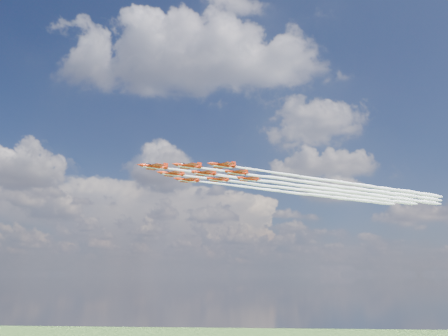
# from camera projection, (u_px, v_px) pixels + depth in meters

# --- Properties ---
(jet_lead) EXTENTS (99.53, 71.00, 2.88)m
(jet_lead) POSITION_uv_depth(u_px,v_px,m) (281.00, 183.00, 181.96)
(jet_lead) COLOR red
(jet_row2_port) EXTENTS (99.53, 71.00, 2.88)m
(jet_row2_port) POSITION_uv_depth(u_px,v_px,m) (310.00, 183.00, 180.98)
(jet_row2_port) COLOR red
(jet_row2_starb) EXTENTS (99.53, 71.00, 2.88)m
(jet_row2_starb) POSITION_uv_depth(u_px,v_px,m) (289.00, 188.00, 192.77)
(jet_row2_starb) COLOR red
(jet_row3_port) EXTENTS (99.53, 71.00, 2.88)m
(jet_row3_port) POSITION_uv_depth(u_px,v_px,m) (340.00, 182.00, 179.99)
(jet_row3_port) COLOR red
(jet_row3_centre) EXTENTS (99.53, 71.00, 2.88)m
(jet_row3_centre) POSITION_uv_depth(u_px,v_px,m) (317.00, 188.00, 191.78)
(jet_row3_centre) COLOR red
(jet_row3_starb) EXTENTS (99.53, 71.00, 2.88)m
(jet_row3_starb) POSITION_uv_depth(u_px,v_px,m) (296.00, 193.00, 203.58)
(jet_row3_starb) COLOR red
(jet_row4_port) EXTENTS (99.53, 71.00, 2.88)m
(jet_row4_port) POSITION_uv_depth(u_px,v_px,m) (345.00, 187.00, 190.80)
(jet_row4_port) COLOR red
(jet_row4_starb) EXTENTS (99.53, 71.00, 2.88)m
(jet_row4_starb) POSITION_uv_depth(u_px,v_px,m) (323.00, 192.00, 202.59)
(jet_row4_starb) COLOR red
(jet_tail) EXTENTS (99.53, 71.00, 2.88)m
(jet_tail) POSITION_uv_depth(u_px,v_px,m) (350.00, 192.00, 201.61)
(jet_tail) COLOR red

